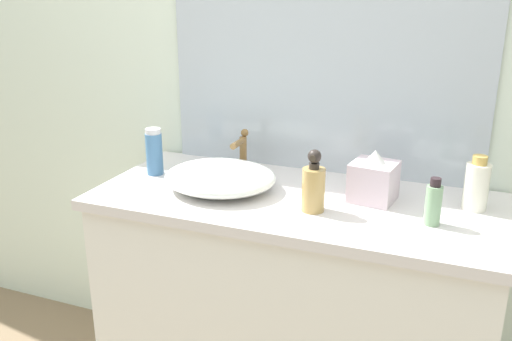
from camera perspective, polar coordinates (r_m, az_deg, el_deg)
name	(u,v)px	position (r m, az deg, el deg)	size (l,w,h in m)	color
bathroom_wall_rear	(296,49)	(2.02, 4.20, 12.38)	(6.00, 0.06, 2.60)	silver
vanity_counter	(292,313)	(1.99, 3.75, -14.43)	(1.31, 0.58, 0.87)	white
sink_basin	(220,177)	(1.84, -3.73, -0.69)	(0.38, 0.34, 0.08)	white
faucet	(242,148)	(1.99, -1.46, 2.33)	(0.03, 0.12, 0.16)	brown
soap_dispenser	(313,186)	(1.66, 5.95, -1.59)	(0.07, 0.07, 0.19)	tan
lotion_bottle	(477,185)	(1.79, 21.82, -1.42)	(0.07, 0.07, 0.17)	white
perfume_bottle	(154,152)	(2.00, -10.47, 1.91)	(0.06, 0.06, 0.17)	teal
spray_can	(433,204)	(1.64, 17.84, -3.27)	(0.05, 0.05, 0.14)	#7FA57A
tissue_box	(374,179)	(1.77, 12.05, -0.88)	(0.15, 0.15, 0.17)	silver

